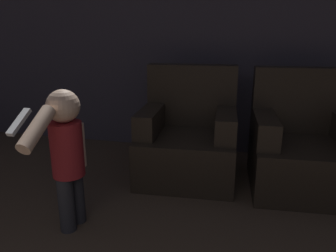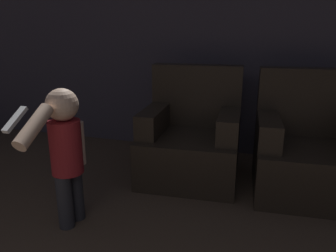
% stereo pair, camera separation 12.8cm
% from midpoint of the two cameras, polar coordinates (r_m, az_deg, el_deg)
% --- Properties ---
extents(wall_back, '(8.40, 0.05, 2.60)m').
position_cam_midpoint_polar(wall_back, '(3.30, 9.04, 17.80)').
color(wall_back, '#3D3842').
rests_on(wall_back, ground_plane).
extents(armchair_left, '(0.83, 0.81, 0.92)m').
position_cam_midpoint_polar(armchair_left, '(2.78, 5.44, -2.33)').
color(armchair_left, black).
rests_on(armchair_left, ground_plane).
extents(armchair_right, '(0.83, 0.82, 0.92)m').
position_cam_midpoint_polar(armchair_right, '(2.76, 24.42, -3.94)').
color(armchair_right, black).
rests_on(armchair_right, ground_plane).
extents(person_toddler, '(0.19, 0.60, 0.88)m').
position_cam_midpoint_polar(person_toddler, '(2.07, -15.82, -3.64)').
color(person_toddler, '#28282D').
rests_on(person_toddler, ground_plane).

